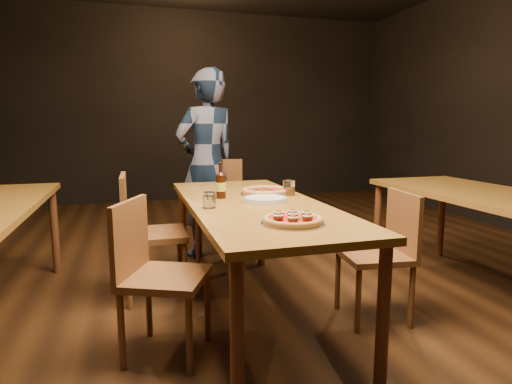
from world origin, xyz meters
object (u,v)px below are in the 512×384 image
object	(u,v)px
table_main	(254,213)
chair_end	(219,208)
plate_stack	(265,199)
pizza_margherita	(265,191)
water_glass	(209,200)
chair_main_sw	(155,233)
beer_bottle	(221,186)
table_right	(497,205)
diner	(207,164)
amber_glass	(289,188)
pizza_meatball	(293,219)
chair_main_e	(374,254)
chair_main_nw	(166,276)

from	to	relation	value
table_main	chair_end	size ratio (longest dim) A/B	2.12
chair_end	plate_stack	size ratio (longest dim) A/B	3.41
pizza_margherita	water_glass	size ratio (longest dim) A/B	3.67
chair_main_sw	beer_bottle	xyz separation A→B (m)	(0.42, -0.32, 0.37)
table_right	diner	size ratio (longest dim) A/B	1.15
beer_bottle	diner	size ratio (longest dim) A/B	0.13
pizza_margherita	amber_glass	world-z (taller)	amber_glass
pizza_meatball	diner	distance (m)	2.03
chair_main_e	diner	size ratio (longest dim) A/B	0.49
plate_stack	amber_glass	distance (m)	0.29
chair_main_sw	chair_main_e	size ratio (longest dim) A/B	1.09
table_main	table_right	distance (m)	1.71
pizza_meatball	plate_stack	distance (m)	0.62
table_right	chair_main_sw	world-z (taller)	chair_main_sw
pizza_margherita	diner	size ratio (longest dim) A/B	0.20
pizza_meatball	chair_main_sw	bearing A→B (deg)	118.14
table_right	pizza_meatball	distance (m)	1.74
table_main	diner	distance (m)	1.41
table_main	chair_end	xyz separation A→B (m)	(0.02, 1.24, -0.21)
table_main	pizza_meatball	distance (m)	0.63
chair_main_e	chair_end	xyz separation A→B (m)	(-0.69, 1.49, 0.05)
pizza_margherita	diner	distance (m)	1.17
chair_main_sw	chair_main_e	distance (m)	1.51
chair_main_nw	pizza_margherita	world-z (taller)	chair_main_nw
chair_end	pizza_meatball	world-z (taller)	chair_end
plate_stack	water_glass	bearing A→B (deg)	-163.97
chair_main_sw	plate_stack	size ratio (longest dim) A/B	3.36
chair_main_nw	pizza_meatball	bearing A→B (deg)	-91.93
table_right	diner	distance (m)	2.38
table_main	amber_glass	size ratio (longest dim) A/B	19.46
water_glass	amber_glass	world-z (taller)	amber_glass
beer_bottle	water_glass	world-z (taller)	beer_bottle
chair_main_sw	amber_glass	size ratio (longest dim) A/B	9.06
table_main	beer_bottle	bearing A→B (deg)	132.21
chair_main_nw	chair_main_sw	xyz separation A→B (m)	(-0.01, 0.84, 0.03)
beer_bottle	diner	distance (m)	1.22
table_right	chair_end	xyz separation A→B (m)	(-1.68, 1.44, -0.21)
pizza_margherita	chair_main_nw	bearing A→B (deg)	-141.46
chair_main_e	beer_bottle	xyz separation A→B (m)	(-0.88, 0.44, 0.41)
chair_main_sw	amber_glass	distance (m)	1.00
chair_main_e	pizza_margherita	size ratio (longest dim) A/B	2.50
table_right	chair_main_sw	xyz separation A→B (m)	(-2.29, 0.71, -0.21)
plate_stack	table_main	bearing A→B (deg)	174.63
pizza_margherita	water_glass	xyz separation A→B (m)	(-0.45, -0.36, 0.02)
amber_glass	diner	size ratio (longest dim) A/B	0.06
table_main	beer_bottle	world-z (taller)	beer_bottle
chair_main_nw	diner	distance (m)	1.86
beer_bottle	chair_main_nw	bearing A→B (deg)	-128.16
chair_main_sw	chair_main_e	xyz separation A→B (m)	(1.30, -0.76, -0.04)
chair_main_nw	chair_main_e	size ratio (longest dim) A/B	1.03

